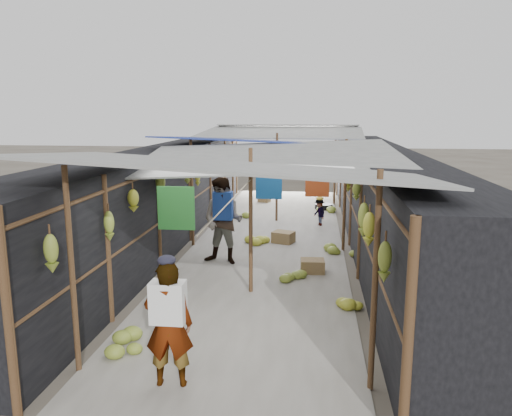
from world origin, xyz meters
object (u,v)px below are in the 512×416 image
at_px(crate_near, 313,266).
at_px(vendor_elderly, 169,325).
at_px(shopper_blue, 223,221).
at_px(vendor_seated, 319,212).
at_px(black_basin, 324,207).

distance_m(crate_near, vendor_elderly, 4.76).
xyz_separation_m(shopper_blue, vendor_seated, (2.06, 3.81, -0.53)).
distance_m(vendor_elderly, vendor_seated, 8.88).
height_order(crate_near, shopper_blue, shopper_blue).
height_order(shopper_blue, vendor_seated, shopper_blue).
xyz_separation_m(crate_near, vendor_seated, (0.16, 4.26, 0.25)).
bearing_deg(black_basin, vendor_elderly, -100.04).
distance_m(crate_near, black_basin, 6.78).
xyz_separation_m(crate_near, shopper_blue, (-1.90, 0.45, 0.79)).
xyz_separation_m(black_basin, shopper_blue, (-2.23, -6.32, 0.84)).
relative_size(crate_near, shopper_blue, 0.25).
relative_size(crate_near, vendor_elderly, 0.31).
height_order(black_basin, vendor_seated, vendor_seated).
relative_size(vendor_elderly, shopper_blue, 0.83).
bearing_deg(vendor_elderly, crate_near, -117.36).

